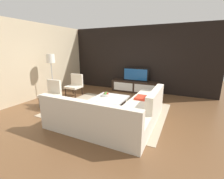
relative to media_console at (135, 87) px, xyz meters
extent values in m
plane|color=brown|center=(0.00, -2.40, -0.25)|extent=(14.00, 14.00, 0.00)
cube|color=black|center=(0.00, 0.30, 1.15)|extent=(6.40, 0.12, 2.80)
cube|color=#C6B28E|center=(-3.20, -2.20, 1.15)|extent=(0.12, 5.20, 2.80)
cube|color=tan|center=(-0.10, -2.40, -0.24)|extent=(3.41, 2.67, 0.01)
cube|color=black|center=(0.00, 0.00, 0.00)|extent=(2.07, 0.47, 0.50)
cube|color=white|center=(-0.48, -0.24, 0.00)|extent=(0.88, 0.01, 0.35)
cube|color=white|center=(0.48, -0.24, 0.00)|extent=(0.88, 0.01, 0.35)
cube|color=black|center=(0.00, 0.00, 0.53)|extent=(1.13, 0.05, 0.57)
cube|color=#194C8C|center=(0.00, -0.03, 0.53)|extent=(1.02, 0.01, 0.48)
cube|color=beige|center=(0.20, -3.70, -0.04)|extent=(2.43, 0.85, 0.43)
cube|color=beige|center=(0.20, -4.03, 0.38)|extent=(2.43, 0.18, 0.41)
cube|color=beige|center=(0.99, -2.49, -0.04)|extent=(0.85, 1.56, 0.43)
cube|color=beige|center=(1.32, -2.49, 0.38)|extent=(0.18, 1.56, 0.41)
cube|color=red|center=(-0.53, -3.70, 0.29)|extent=(0.36, 0.20, 0.22)
cube|color=red|center=(0.99, -2.10, 0.21)|extent=(0.60, 0.44, 0.06)
cube|color=black|center=(-0.10, -2.30, -0.08)|extent=(0.79, 0.78, 0.33)
cube|color=white|center=(-0.10, -2.30, 0.10)|extent=(0.99, 0.98, 0.05)
cylinder|color=black|center=(-2.18, -3.20, -0.06)|extent=(0.04, 0.04, 0.38)
cylinder|color=black|center=(-1.71, -3.20, -0.06)|extent=(0.04, 0.04, 0.38)
cylinder|color=black|center=(-2.18, -2.75, -0.06)|extent=(0.04, 0.04, 0.38)
cylinder|color=black|center=(-1.71, -2.75, -0.06)|extent=(0.04, 0.04, 0.38)
cube|color=beige|center=(-1.95, -2.97, 0.13)|extent=(0.55, 0.53, 0.08)
cube|color=beige|center=(-1.95, -2.75, 0.40)|extent=(0.55, 0.08, 0.45)
cylinder|color=#A5A5AA|center=(-2.61, -2.17, -0.24)|extent=(0.28, 0.28, 0.02)
cylinder|color=#A5A5AA|center=(-2.61, -2.17, 0.44)|extent=(0.03, 0.03, 1.33)
cylinder|color=white|center=(-2.61, -2.17, 1.27)|extent=(0.30, 0.30, 0.32)
cube|color=beige|center=(0.89, -1.23, -0.05)|extent=(0.70, 0.70, 0.40)
cylinder|color=silver|center=(-0.28, -2.20, 0.17)|extent=(0.28, 0.28, 0.07)
sphere|color=#B23326|center=(-0.23, -2.20, 0.22)|extent=(0.08, 0.08, 0.08)
sphere|color=#4C8C33|center=(-0.28, -2.16, 0.22)|extent=(0.10, 0.10, 0.10)
sphere|color=#B23326|center=(-0.32, -2.20, 0.22)|extent=(0.08, 0.08, 0.08)
sphere|color=#4C8C33|center=(-0.28, -2.25, 0.22)|extent=(0.09, 0.09, 0.09)
cylinder|color=black|center=(-2.29, -1.87, -0.06)|extent=(0.04, 0.04, 0.38)
cylinder|color=black|center=(-1.81, -1.87, -0.06)|extent=(0.04, 0.04, 0.38)
cylinder|color=black|center=(-2.29, -1.42, -0.06)|extent=(0.04, 0.04, 0.38)
cylinder|color=black|center=(-1.81, -1.42, -0.06)|extent=(0.04, 0.04, 0.38)
cube|color=beige|center=(-2.05, -1.64, 0.13)|extent=(0.55, 0.53, 0.08)
cube|color=beige|center=(-2.05, -1.42, 0.40)|extent=(0.55, 0.08, 0.45)
camera|label=1|loc=(1.99, -6.47, 1.61)|focal=25.04mm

